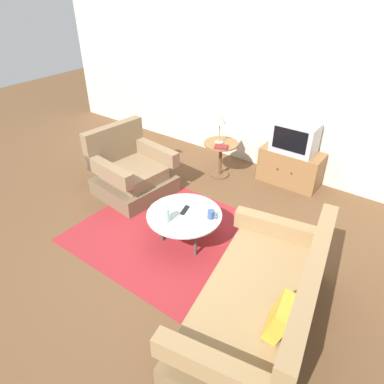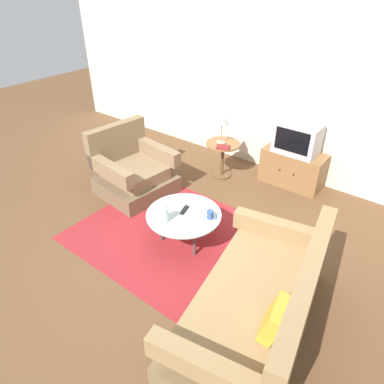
% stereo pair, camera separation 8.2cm
% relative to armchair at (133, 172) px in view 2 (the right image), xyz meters
% --- Properties ---
extents(ground_plane, '(16.00, 16.00, 0.00)m').
position_rel_armchair_xyz_m(ground_plane, '(1.33, -0.51, -0.31)').
color(ground_plane, brown).
extents(back_wall, '(9.00, 0.12, 2.70)m').
position_rel_armchair_xyz_m(back_wall, '(1.33, 1.91, 1.04)').
color(back_wall, beige).
rests_on(back_wall, ground).
extents(area_rug, '(2.65, 1.93, 0.00)m').
position_rel_armchair_xyz_m(area_rug, '(1.32, -0.45, -0.31)').
color(area_rug, maroon).
rests_on(area_rug, ground).
extents(armchair, '(1.02, 1.06, 0.95)m').
position_rel_armchair_xyz_m(armchair, '(0.00, 0.00, 0.00)').
color(armchair, brown).
rests_on(armchair, ground).
extents(couch, '(1.29, 1.99, 0.90)m').
position_rel_armchair_xyz_m(couch, '(2.59, -1.00, -0.02)').
color(couch, brown).
rests_on(couch, ground).
extents(coffee_table, '(0.88, 0.88, 0.41)m').
position_rel_armchair_xyz_m(coffee_table, '(1.32, -0.45, 0.07)').
color(coffee_table, '#B2C6C1').
rests_on(coffee_table, ground).
extents(side_table, '(0.52, 0.52, 0.56)m').
position_rel_armchair_xyz_m(side_table, '(0.79, 1.16, 0.10)').
color(side_table, olive).
rests_on(side_table, ground).
extents(tv_stand, '(0.91, 0.44, 0.53)m').
position_rel_armchair_xyz_m(tv_stand, '(1.76, 1.60, -0.04)').
color(tv_stand, olive).
rests_on(tv_stand, ground).
extents(television, '(0.62, 0.39, 0.44)m').
position_rel_armchair_xyz_m(television, '(1.76, 1.59, 0.45)').
color(television, '#B7B7BC').
rests_on(television, tv_stand).
extents(table_lamp, '(0.18, 0.18, 0.48)m').
position_rel_armchair_xyz_m(table_lamp, '(0.76, 1.14, 0.62)').
color(table_lamp, '#9E937A').
rests_on(table_lamp, side_table).
extents(vase, '(0.10, 0.10, 0.24)m').
position_rel_armchair_xyz_m(vase, '(1.23, -0.68, 0.21)').
color(vase, silver).
rests_on(vase, coffee_table).
extents(mug, '(0.13, 0.08, 0.10)m').
position_rel_armchair_xyz_m(mug, '(1.61, -0.33, 0.15)').
color(mug, '#335184').
rests_on(mug, coffee_table).
extents(tv_remote_dark, '(0.09, 0.18, 0.02)m').
position_rel_armchair_xyz_m(tv_remote_dark, '(1.28, -0.40, 0.11)').
color(tv_remote_dark, black).
rests_on(tv_remote_dark, coffee_table).
extents(book, '(0.23, 0.20, 0.03)m').
position_rel_armchair_xyz_m(book, '(0.88, 1.02, 0.27)').
color(book, maroon).
rests_on(book, side_table).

